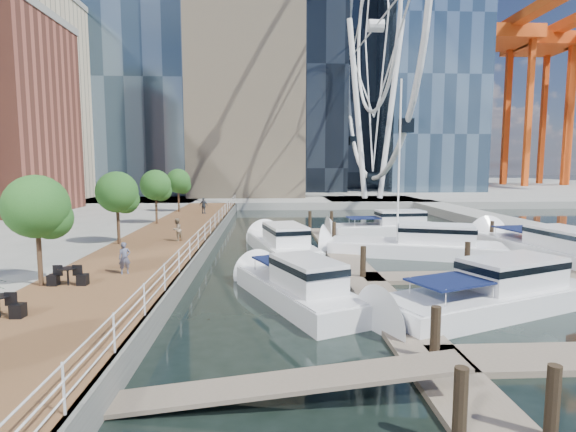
{
  "coord_description": "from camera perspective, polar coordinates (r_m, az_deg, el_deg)",
  "views": [
    {
      "loc": [
        -2.06,
        -14.7,
        5.98
      ],
      "look_at": [
        -0.74,
        11.54,
        3.0
      ],
      "focal_mm": 28.0,
      "sensor_mm": 36.0,
      "label": 1
    }
  ],
  "objects": [
    {
      "name": "ground",
      "position": [
        16.0,
        4.9,
        -15.49
      ],
      "size": [
        520.0,
        520.0,
        0.0
      ],
      "primitive_type": "plane",
      "color": "black",
      "rests_on": "ground"
    },
    {
      "name": "boardwalk",
      "position": [
        30.99,
        -15.81,
        -3.96
      ],
      "size": [
        6.0,
        60.0,
        1.0
      ],
      "primitive_type": "cube",
      "color": "brown",
      "rests_on": "ground"
    },
    {
      "name": "seawall",
      "position": [
        30.46,
        -10.29,
        -4.0
      ],
      "size": [
        0.25,
        60.0,
        1.0
      ],
      "primitive_type": "cube",
      "color": "#595954",
      "rests_on": "ground"
    },
    {
      "name": "land_far",
      "position": [
        116.85,
        -1.86,
        3.77
      ],
      "size": [
        200.0,
        114.0,
        1.0
      ],
      "primitive_type": "cube",
      "color": "gray",
      "rests_on": "ground"
    },
    {
      "name": "breakwater",
      "position": [
        41.48,
        29.3,
        -1.96
      ],
      "size": [
        4.0,
        60.0,
        1.0
      ],
      "primitive_type": "cube",
      "color": "gray",
      "rests_on": "ground"
    },
    {
      "name": "pier",
      "position": [
        68.83,
        10.63,
        1.79
      ],
      "size": [
        14.0,
        12.0,
        1.0
      ],
      "primitive_type": "cube",
      "color": "gray",
      "rests_on": "ground"
    },
    {
      "name": "railing",
      "position": [
        30.31,
        -10.51,
        -2.09
      ],
      "size": [
        0.1,
        60.0,
        1.05
      ],
      "primitive_type": null,
      "color": "white",
      "rests_on": "boardwalk"
    },
    {
      "name": "floating_docks",
      "position": [
        27.2,
        18.91,
        -5.52
      ],
      "size": [
        16.0,
        34.0,
        2.6
      ],
      "color": "#6D6051",
      "rests_on": "ground"
    },
    {
      "name": "ferris_wheel",
      "position": [
        71.45,
        11.09,
        22.55
      ],
      "size": [
        5.8,
        45.6,
        47.8
      ],
      "color": "white",
      "rests_on": "ground"
    },
    {
      "name": "port_cranes",
      "position": [
        131.3,
        29.91,
        11.75
      ],
      "size": [
        40.0,
        52.0,
        38.0
      ],
      "color": "#D84C14",
      "rests_on": "ground"
    },
    {
      "name": "street_trees",
      "position": [
        30.23,
        -20.9,
        2.84
      ],
      "size": [
        2.6,
        42.6,
        4.6
      ],
      "color": "#3F2B1C",
      "rests_on": "ground"
    },
    {
      "name": "yacht_foreground",
      "position": [
        20.53,
        24.25,
        -11.04
      ],
      "size": [
        11.31,
        6.96,
        2.15
      ],
      "primitive_type": null,
      "rotation": [
        0.0,
        0.0,
        1.97
      ],
      "color": "silver",
      "rests_on": "ground"
    },
    {
      "name": "pedestrian_near",
      "position": [
        22.03,
        -20.04,
        -5.03
      ],
      "size": [
        0.64,
        0.56,
        1.47
      ],
      "primitive_type": "imported",
      "rotation": [
        0.0,
        0.0,
        0.47
      ],
      "color": "#51556C",
      "rests_on": "boardwalk"
    },
    {
      "name": "pedestrian_mid",
      "position": [
        30.48,
        -13.92,
        -1.69
      ],
      "size": [
        0.85,
        0.91,
        1.51
      ],
      "primitive_type": "imported",
      "rotation": [
        0.0,
        0.0,
        -2.06
      ],
      "color": "gray",
      "rests_on": "boardwalk"
    },
    {
      "name": "pedestrian_far",
      "position": [
        47.13,
        -10.64,
        1.31
      ],
      "size": [
        1.06,
        0.73,
        1.67
      ],
      "primitive_type": "imported",
      "rotation": [
        0.0,
        0.0,
        2.77
      ],
      "color": "#373B44",
      "rests_on": "boardwalk"
    },
    {
      "name": "moored_yachts",
      "position": [
        29.9,
        16.13,
        -5.32
      ],
      "size": [
        22.54,
        36.1,
        11.5
      ],
      "color": "white",
      "rests_on": "ground"
    }
  ]
}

